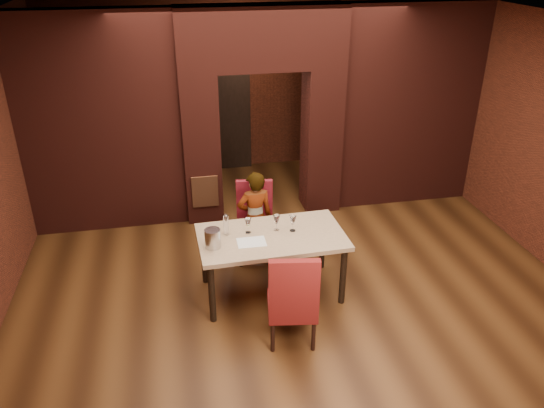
# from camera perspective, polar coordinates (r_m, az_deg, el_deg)

# --- Properties ---
(floor) EXTENTS (8.00, 8.00, 0.00)m
(floor) POSITION_cam_1_polar(r_m,az_deg,el_deg) (7.08, 1.96, -7.87)
(floor) COLOR #492912
(floor) RESTS_ON ground
(ceiling) EXTENTS (7.00, 8.00, 0.04)m
(ceiling) POSITION_cam_1_polar(r_m,az_deg,el_deg) (5.89, 2.46, 18.74)
(ceiling) COLOR silver
(ceiling) RESTS_ON ground
(wall_back) EXTENTS (7.00, 0.04, 3.20)m
(wall_back) POSITION_cam_1_polar(r_m,az_deg,el_deg) (10.06, -3.14, 12.73)
(wall_back) COLOR maroon
(wall_back) RESTS_ON ground
(pillar_left) EXTENTS (0.55, 0.55, 2.30)m
(pillar_left) POSITION_cam_1_polar(r_m,az_deg,el_deg) (8.20, -7.62, 5.99)
(pillar_left) COLOR maroon
(pillar_left) RESTS_ON ground
(pillar_right) EXTENTS (0.55, 0.55, 2.30)m
(pillar_right) POSITION_cam_1_polar(r_m,az_deg,el_deg) (8.51, 5.32, 6.89)
(pillar_right) COLOR maroon
(pillar_right) RESTS_ON ground
(lintel) EXTENTS (2.45, 0.55, 0.90)m
(lintel) POSITION_cam_1_polar(r_m,az_deg,el_deg) (7.90, -1.13, 17.46)
(lintel) COLOR maroon
(lintel) RESTS_ON ground
(wing_wall_left) EXTENTS (2.28, 0.35, 3.20)m
(wing_wall_left) POSITION_cam_1_polar(r_m,az_deg,el_deg) (8.10, -17.90, 8.05)
(wing_wall_left) COLOR maroon
(wing_wall_left) RESTS_ON ground
(wing_wall_right) EXTENTS (2.28, 0.35, 3.20)m
(wing_wall_right) POSITION_cam_1_polar(r_m,az_deg,el_deg) (8.86, 14.39, 10.04)
(wing_wall_right) COLOR maroon
(wing_wall_right) RESTS_ON ground
(vent_panel) EXTENTS (0.40, 0.03, 0.50)m
(vent_panel) POSITION_cam_1_polar(r_m,az_deg,el_deg) (8.16, -7.21, 1.33)
(vent_panel) COLOR #AB5B31
(vent_panel) RESTS_ON ground
(rear_door) EXTENTS (0.90, 0.08, 2.10)m
(rear_door) POSITION_cam_1_polar(r_m,az_deg,el_deg) (10.10, -5.28, 9.48)
(rear_door) COLOR black
(rear_door) RESTS_ON ground
(rear_door_frame) EXTENTS (1.02, 0.04, 2.22)m
(rear_door_frame) POSITION_cam_1_polar(r_m,az_deg,el_deg) (10.07, -5.26, 9.42)
(rear_door_frame) COLOR black
(rear_door_frame) RESTS_ON ground
(dining_table) EXTENTS (1.78, 1.04, 0.82)m
(dining_table) POSITION_cam_1_polar(r_m,az_deg,el_deg) (6.58, -0.06, -6.47)
(dining_table) COLOR tan
(dining_table) RESTS_ON ground
(chair_far) EXTENTS (0.56, 0.56, 1.09)m
(chair_far) POSITION_cam_1_polar(r_m,az_deg,el_deg) (7.21, -1.83, -2.09)
(chair_far) COLOR maroon
(chair_far) RESTS_ON ground
(chair_near) EXTENTS (0.60, 0.60, 1.15)m
(chair_near) POSITION_cam_1_polar(r_m,az_deg,el_deg) (5.79, 2.19, -9.73)
(chair_near) COLOR maroon
(chair_near) RESTS_ON ground
(person_seated) EXTENTS (0.51, 0.37, 1.32)m
(person_seated) POSITION_cam_1_polar(r_m,az_deg,el_deg) (7.11, -1.84, -1.47)
(person_seated) COLOR silver
(person_seated) RESTS_ON ground
(wine_glass_a) EXTENTS (0.08, 0.08, 0.19)m
(wine_glass_a) POSITION_cam_1_polar(r_m,az_deg,el_deg) (6.38, -2.60, -2.34)
(wine_glass_a) COLOR white
(wine_glass_a) RESTS_ON dining_table
(wine_glass_b) EXTENTS (0.08, 0.08, 0.20)m
(wine_glass_b) POSITION_cam_1_polar(r_m,az_deg,el_deg) (6.43, 0.49, -2.03)
(wine_glass_b) COLOR white
(wine_glass_b) RESTS_ON dining_table
(wine_glass_c) EXTENTS (0.08, 0.08, 0.21)m
(wine_glass_c) POSITION_cam_1_polar(r_m,az_deg,el_deg) (6.41, 2.25, -2.09)
(wine_glass_c) COLOR white
(wine_glass_c) RESTS_ON dining_table
(tasting_sheet) EXTENTS (0.34, 0.25, 0.00)m
(tasting_sheet) POSITION_cam_1_polar(r_m,az_deg,el_deg) (6.22, -2.22, -4.12)
(tasting_sheet) COLOR silver
(tasting_sheet) RESTS_ON dining_table
(wine_bucket) EXTENTS (0.19, 0.19, 0.23)m
(wine_bucket) POSITION_cam_1_polar(r_m,az_deg,el_deg) (6.11, -6.39, -3.71)
(wine_bucket) COLOR #ACACB3
(wine_bucket) RESTS_ON dining_table
(water_bottle) EXTENTS (0.06, 0.06, 0.27)m
(water_bottle) POSITION_cam_1_polar(r_m,az_deg,el_deg) (6.34, -4.97, -2.21)
(water_bottle) COLOR white
(water_bottle) RESTS_ON dining_table
(potted_plant) EXTENTS (0.45, 0.40, 0.47)m
(potted_plant) POSITION_cam_1_polar(r_m,az_deg,el_deg) (7.59, 5.03, -3.27)
(potted_plant) COLOR #2C5D1E
(potted_plant) RESTS_ON ground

